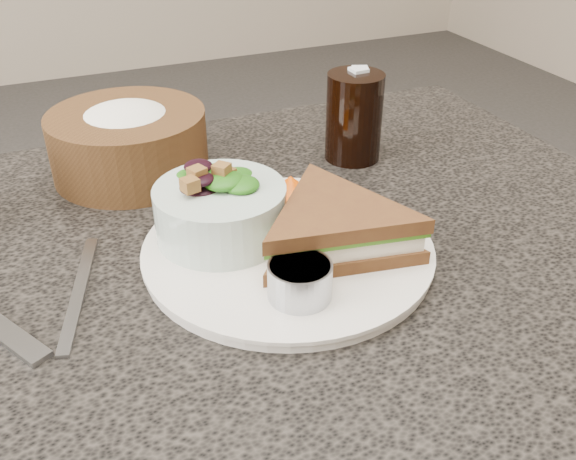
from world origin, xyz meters
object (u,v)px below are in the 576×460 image
(dinner_plate, at_px, (288,250))
(salad_bowl, at_px, (220,203))
(cola_glass, at_px, (354,112))
(dressing_ramekin, at_px, (300,281))
(bread_basket, at_px, (128,133))
(sandwich, at_px, (335,228))

(dinner_plate, xyz_separation_m, salad_bowl, (-0.05, 0.04, 0.04))
(salad_bowl, height_order, cola_glass, cola_glass)
(salad_bowl, bearing_deg, dinner_plate, -38.09)
(salad_bowl, bearing_deg, dressing_ramekin, -75.56)
(cola_glass, bearing_deg, salad_bowl, -148.60)
(dressing_ramekin, height_order, cola_glass, cola_glass)
(bread_basket, bearing_deg, cola_glass, -14.03)
(dinner_plate, height_order, salad_bowl, salad_bowl)
(sandwich, relative_size, cola_glass, 1.51)
(bread_basket, relative_size, cola_glass, 1.53)
(sandwich, height_order, bread_basket, bread_basket)
(dinner_plate, relative_size, salad_bowl, 2.17)
(bread_basket, distance_m, cola_glass, 0.28)
(dressing_ramekin, distance_m, cola_glass, 0.32)
(salad_bowl, bearing_deg, sandwich, -35.98)
(dinner_plate, distance_m, cola_glass, 0.25)
(dinner_plate, height_order, dressing_ramekin, dressing_ramekin)
(sandwich, bearing_deg, dressing_ramekin, -128.34)
(cola_glass, bearing_deg, sandwich, -122.40)
(dinner_plate, bearing_deg, cola_glass, 46.83)
(sandwich, xyz_separation_m, cola_glass, (0.13, 0.20, 0.02))
(sandwich, bearing_deg, bread_basket, 127.63)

